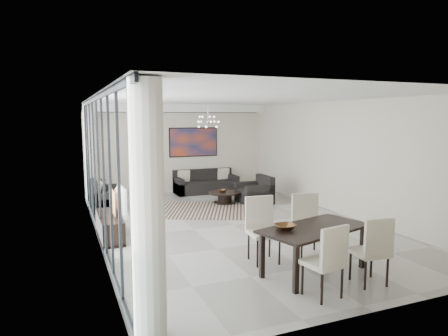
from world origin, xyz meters
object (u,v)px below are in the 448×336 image
tv_console (110,227)px  television (117,200)px  coffee_table (225,197)px  sofa_main (206,185)px  dining_table (314,232)px

tv_console → television: television is taller
coffee_table → tv_console: 4.11m
coffee_table → tv_console: (-3.48, -2.20, 0.05)m
coffee_table → sofa_main: size_ratio=0.45×
television → dining_table: television is taller
sofa_main → coffee_table: bearing=-91.9°
coffee_table → dining_table: 5.43m
coffee_table → tv_console: tv_console is taller
coffee_table → television: television is taller
dining_table → coffee_table: bearing=82.9°
tv_console → television: 0.56m
sofa_main → dining_table: size_ratio=1.04×
coffee_table → television: (-3.32, -2.20, 0.59)m
television → dining_table: size_ratio=0.52×
coffee_table → sofa_main: (0.06, 1.80, 0.07)m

